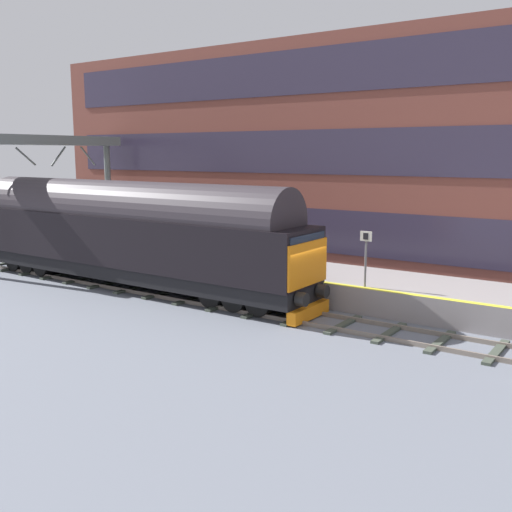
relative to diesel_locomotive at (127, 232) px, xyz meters
name	(u,v)px	position (x,y,z in m)	size (l,w,h in m)	color
ground_plane	(282,315)	(0.00, -7.96, -2.48)	(140.00, 140.00, 0.00)	slate
track_main	(282,313)	(0.00, -7.96, -2.43)	(2.50, 60.00, 0.15)	gray
station_platform	(328,284)	(3.60, -7.96, -1.98)	(4.00, 44.00, 1.01)	gray
station_building	(317,156)	(10.40, -3.60, 3.23)	(5.39, 32.95, 11.43)	brown
diesel_locomotive	(127,232)	(0.00, 0.00, 0.00)	(2.74, 18.47, 4.68)	black
platform_number_sign	(366,250)	(1.90, -10.36, -0.12)	(0.10, 0.44, 2.06)	slate
waiting_passenger	(183,238)	(2.48, -1.04, -0.49)	(0.37, 0.51, 1.64)	#242A37
overhead_footbridge	(42,150)	(2.05, 8.41, 3.53)	(9.30, 2.00, 6.77)	slate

